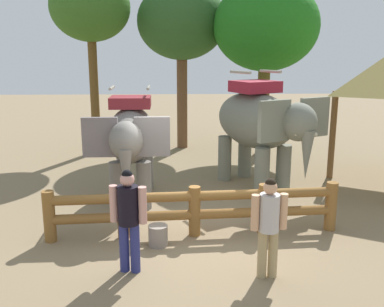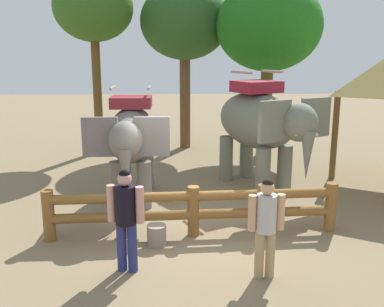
% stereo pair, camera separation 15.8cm
% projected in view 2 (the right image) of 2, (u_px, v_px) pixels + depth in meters
% --- Properties ---
extents(ground_plane, '(60.00, 60.00, 0.00)m').
position_uv_depth(ground_plane, '(193.00, 232.00, 9.24)').
color(ground_plane, '#826D4F').
extents(log_fence, '(6.04, 0.62, 1.05)m').
position_uv_depth(log_fence, '(193.00, 208.00, 8.95)').
color(log_fence, brown).
rests_on(log_fence, ground).
extents(elephant_near_left, '(1.91, 3.34, 2.88)m').
position_uv_depth(elephant_near_left, '(132.00, 138.00, 10.83)').
color(elephant_near_left, slate).
rests_on(elephant_near_left, ground).
extents(elephant_center, '(2.96, 3.78, 3.22)m').
position_uv_depth(elephant_center, '(261.00, 124.00, 11.78)').
color(elephant_center, slate).
rests_on(elephant_center, ground).
extents(tourist_woman_in_black, '(0.63, 0.42, 1.82)m').
position_uv_depth(tourist_woman_in_black, '(126.00, 213.00, 7.39)').
color(tourist_woman_in_black, navy).
rests_on(tourist_woman_in_black, ground).
extents(tourist_man_in_blue, '(0.61, 0.36, 1.73)m').
position_uv_depth(tourist_man_in_blue, '(266.00, 222.00, 7.18)').
color(tourist_man_in_blue, tan).
rests_on(tourist_man_in_blue, ground).
extents(tree_far_left, '(2.82, 2.82, 6.42)m').
position_uv_depth(tree_far_left, '(93.00, 9.00, 15.42)').
color(tree_far_left, brown).
rests_on(tree_far_left, ground).
extents(tree_back_center, '(3.32, 3.32, 6.20)m').
position_uv_depth(tree_back_center, '(185.00, 23.00, 16.27)').
color(tree_back_center, brown).
rests_on(tree_back_center, ground).
extents(tree_far_right, '(3.69, 3.69, 6.15)m').
position_uv_depth(tree_far_right, '(269.00, 27.00, 15.24)').
color(tree_far_right, brown).
rests_on(tree_far_right, ground).
extents(feed_bucket, '(0.38, 0.38, 0.41)m').
position_uv_depth(feed_bucket, '(157.00, 235.00, 8.58)').
color(feed_bucket, gray).
rests_on(feed_bucket, ground).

